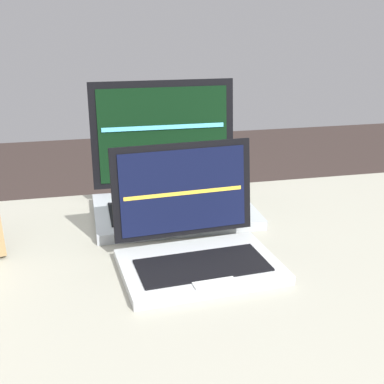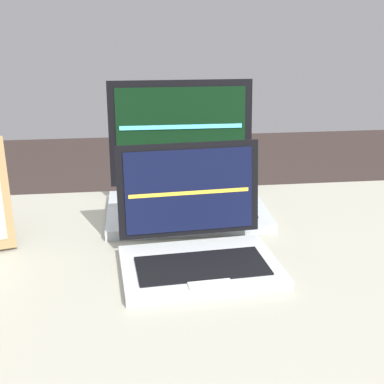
{
  "view_description": "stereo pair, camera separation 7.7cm",
  "coord_description": "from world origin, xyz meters",
  "views": [
    {
      "loc": [
        -0.27,
        -0.76,
        1.12
      ],
      "look_at": [
        -0.11,
        -0.05,
        0.87
      ],
      "focal_mm": 47.94,
      "sensor_mm": 36.0,
      "label": 1
    },
    {
      "loc": [
        -0.2,
        -0.77,
        1.12
      ],
      "look_at": [
        -0.11,
        -0.05,
        0.87
      ],
      "focal_mm": 47.94,
      "sensor_mm": 36.0,
      "label": 2
    }
  ],
  "objects": [
    {
      "name": "laptop_front",
      "position": [
        -0.1,
        -0.02,
        0.77
      ],
      "size": [
        0.26,
        0.21,
        0.19
      ],
      "color": "silver",
      "rests_on": "desk"
    },
    {
      "name": "laptop_rear",
      "position": [
        -0.09,
        0.23,
        0.78
      ],
      "size": [
        0.32,
        0.25,
        0.26
      ],
      "color": "#ADB3BA",
      "rests_on": "desk"
    },
    {
      "name": "desk",
      "position": [
        0.0,
        0.0,
        0.65
      ],
      "size": [
        1.56,
        0.72,
        0.73
      ],
      "color": "#9E9D8C",
      "rests_on": "ground"
    }
  ]
}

